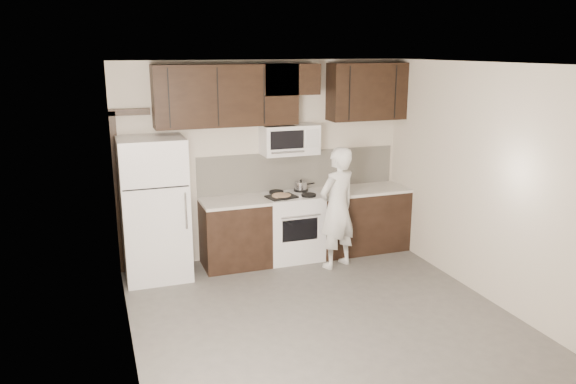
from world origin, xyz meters
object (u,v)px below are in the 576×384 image
stove (292,226)px  refrigerator (154,209)px  microwave (289,140)px  person (337,208)px

stove → refrigerator: refrigerator is taller
microwave → person: bearing=-53.5°
stove → person: (0.45, -0.49, 0.35)m
microwave → person: (0.45, -0.61, -0.84)m
refrigerator → person: 2.34m
stove → microwave: bearing=90.1°
stove → refrigerator: (-1.85, -0.05, 0.44)m
microwave → stove: bearing=-89.9°
microwave → person: microwave is taller
microwave → refrigerator: size_ratio=0.42×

